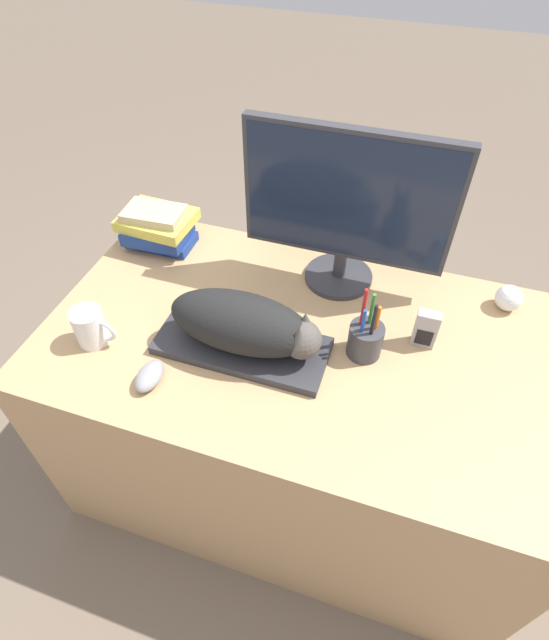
{
  "coord_description": "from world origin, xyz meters",
  "views": [
    {
      "loc": [
        0.21,
        -0.46,
        1.69
      ],
      "look_at": [
        -0.06,
        0.37,
        0.78
      ],
      "focal_mm": 28.0,
      "sensor_mm": 36.0,
      "label": 1
    }
  ],
  "objects_px": {
    "coffee_mug": "(91,327)",
    "book_stack": "(158,227)",
    "cat": "(247,324)",
    "baseball": "(509,298)",
    "keyboard": "(242,346)",
    "phone": "(426,329)",
    "monitor": "(347,204)",
    "computer_mouse": "(149,376)",
    "pen_cup": "(365,339)"
  },
  "relations": [
    {
      "from": "monitor",
      "to": "coffee_mug",
      "type": "height_order",
      "value": "monitor"
    },
    {
      "from": "cat",
      "to": "pen_cup",
      "type": "height_order",
      "value": "pen_cup"
    },
    {
      "from": "cat",
      "to": "monitor",
      "type": "relative_size",
      "value": 0.7
    },
    {
      "from": "monitor",
      "to": "coffee_mug",
      "type": "bearing_deg",
      "value": -141.09
    },
    {
      "from": "keyboard",
      "to": "cat",
      "type": "bearing_deg",
      "value": 0.0
    },
    {
      "from": "cat",
      "to": "monitor",
      "type": "bearing_deg",
      "value": 65.81
    },
    {
      "from": "keyboard",
      "to": "coffee_mug",
      "type": "bearing_deg",
      "value": -165.76
    },
    {
      "from": "pen_cup",
      "to": "phone",
      "type": "bearing_deg",
      "value": 29.75
    },
    {
      "from": "coffee_mug",
      "to": "book_stack",
      "type": "bearing_deg",
      "value": 94.14
    },
    {
      "from": "coffee_mug",
      "to": "phone",
      "type": "relative_size",
      "value": 1.07
    },
    {
      "from": "cat",
      "to": "monitor",
      "type": "height_order",
      "value": "monitor"
    },
    {
      "from": "coffee_mug",
      "to": "book_stack",
      "type": "xyz_separation_m",
      "value": [
        -0.03,
        0.42,
        0.01
      ]
    },
    {
      "from": "monitor",
      "to": "phone",
      "type": "relative_size",
      "value": 5.15
    },
    {
      "from": "pen_cup",
      "to": "phone",
      "type": "height_order",
      "value": "pen_cup"
    },
    {
      "from": "pen_cup",
      "to": "baseball",
      "type": "relative_size",
      "value": 2.85
    },
    {
      "from": "keyboard",
      "to": "cat",
      "type": "relative_size",
      "value": 1.14
    },
    {
      "from": "keyboard",
      "to": "baseball",
      "type": "height_order",
      "value": "baseball"
    },
    {
      "from": "monitor",
      "to": "book_stack",
      "type": "height_order",
      "value": "monitor"
    },
    {
      "from": "computer_mouse",
      "to": "baseball",
      "type": "height_order",
      "value": "baseball"
    },
    {
      "from": "book_stack",
      "to": "baseball",
      "type": "bearing_deg",
      "value": 2.34
    },
    {
      "from": "coffee_mug",
      "to": "keyboard",
      "type": "bearing_deg",
      "value": 14.24
    },
    {
      "from": "book_stack",
      "to": "cat",
      "type": "bearing_deg",
      "value": -38.22
    },
    {
      "from": "monitor",
      "to": "computer_mouse",
      "type": "distance_m",
      "value": 0.66
    },
    {
      "from": "cat",
      "to": "computer_mouse",
      "type": "relative_size",
      "value": 3.93
    },
    {
      "from": "baseball",
      "to": "monitor",
      "type": "bearing_deg",
      "value": -176.47
    },
    {
      "from": "phone",
      "to": "book_stack",
      "type": "distance_m",
      "value": 0.85
    },
    {
      "from": "keyboard",
      "to": "monitor",
      "type": "bearing_deg",
      "value": 63.63
    },
    {
      "from": "baseball",
      "to": "phone",
      "type": "height_order",
      "value": "phone"
    },
    {
      "from": "monitor",
      "to": "book_stack",
      "type": "relative_size",
      "value": 2.51
    },
    {
      "from": "book_stack",
      "to": "phone",
      "type": "bearing_deg",
      "value": -11.16
    },
    {
      "from": "book_stack",
      "to": "pen_cup",
      "type": "bearing_deg",
      "value": -19.24
    },
    {
      "from": "computer_mouse",
      "to": "phone",
      "type": "relative_size",
      "value": 0.91
    },
    {
      "from": "phone",
      "to": "keyboard",
      "type": "bearing_deg",
      "value": -159.24
    },
    {
      "from": "cat",
      "to": "baseball",
      "type": "bearing_deg",
      "value": 30.89
    },
    {
      "from": "computer_mouse",
      "to": "book_stack",
      "type": "relative_size",
      "value": 0.45
    },
    {
      "from": "keyboard",
      "to": "phone",
      "type": "bearing_deg",
      "value": 20.76
    },
    {
      "from": "book_stack",
      "to": "coffee_mug",
      "type": "bearing_deg",
      "value": -85.86
    },
    {
      "from": "cat",
      "to": "keyboard",
      "type": "bearing_deg",
      "value": 180.0
    },
    {
      "from": "computer_mouse",
      "to": "pen_cup",
      "type": "distance_m",
      "value": 0.53
    },
    {
      "from": "computer_mouse",
      "to": "monitor",
      "type": "bearing_deg",
      "value": 55.99
    },
    {
      "from": "pen_cup",
      "to": "phone",
      "type": "relative_size",
      "value": 1.92
    },
    {
      "from": "pen_cup",
      "to": "book_stack",
      "type": "xyz_separation_m",
      "value": [
        -0.7,
        0.24,
        0.02
      ]
    },
    {
      "from": "coffee_mug",
      "to": "pen_cup",
      "type": "distance_m",
      "value": 0.69
    },
    {
      "from": "coffee_mug",
      "to": "pen_cup",
      "type": "relative_size",
      "value": 0.56
    },
    {
      "from": "monitor",
      "to": "coffee_mug",
      "type": "distance_m",
      "value": 0.73
    },
    {
      "from": "monitor",
      "to": "computer_mouse",
      "type": "bearing_deg",
      "value": -124.01
    },
    {
      "from": "monitor",
      "to": "baseball",
      "type": "height_order",
      "value": "monitor"
    },
    {
      "from": "cat",
      "to": "baseball",
      "type": "relative_size",
      "value": 5.34
    },
    {
      "from": "keyboard",
      "to": "pen_cup",
      "type": "distance_m",
      "value": 0.31
    },
    {
      "from": "cat",
      "to": "book_stack",
      "type": "height_order",
      "value": "cat"
    }
  ]
}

